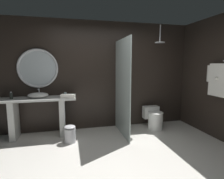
# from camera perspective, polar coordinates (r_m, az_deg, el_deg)

# --- Properties ---
(ground_plane) EXTENTS (5.76, 5.76, 0.00)m
(ground_plane) POSITION_cam_1_polar(r_m,az_deg,el_deg) (3.03, 2.83, -23.48)
(ground_plane) COLOR silver
(back_wall_panel) EXTENTS (4.80, 0.10, 2.60)m
(back_wall_panel) POSITION_cam_1_polar(r_m,az_deg,el_deg) (4.44, -4.01, 4.40)
(back_wall_panel) COLOR black
(back_wall_panel) RESTS_ON ground_plane
(side_wall_right) EXTENTS (0.10, 2.47, 2.60)m
(side_wall_right) POSITION_cam_1_polar(r_m,az_deg,el_deg) (4.48, 30.10, 3.36)
(side_wall_right) COLOR black
(side_wall_right) RESTS_ON ground_plane
(vanity_counter) EXTENTS (1.59, 0.49, 0.86)m
(vanity_counter) POSITION_cam_1_polar(r_m,az_deg,el_deg) (4.24, -22.32, -6.79)
(vanity_counter) COLOR silver
(vanity_counter) RESTS_ON ground_plane
(vessel_sink) EXTENTS (0.43, 0.35, 0.18)m
(vessel_sink) POSITION_cam_1_polar(r_m,az_deg,el_deg) (4.20, -22.47, -1.64)
(vessel_sink) COLOR white
(vessel_sink) RESTS_ON vanity_counter
(tumbler_cup) EXTENTS (0.06, 0.06, 0.11)m
(tumbler_cup) POSITION_cam_1_polar(r_m,az_deg,el_deg) (4.07, -14.64, -1.60)
(tumbler_cup) COLOR silver
(tumbler_cup) RESTS_ON vanity_counter
(soap_dispenser) EXTENTS (0.06, 0.06, 0.15)m
(soap_dispenser) POSITION_cam_1_polar(r_m,az_deg,el_deg) (4.29, -29.44, -1.72)
(soap_dispenser) COLOR #282D28
(soap_dispenser) RESTS_ON vanity_counter
(round_wall_mirror) EXTENTS (0.87, 0.05, 0.87)m
(round_wall_mirror) POSITION_cam_1_polar(r_m,az_deg,el_deg) (4.33, -22.54, 6.22)
(round_wall_mirror) COLOR silver
(shower_glass_panel) EXTENTS (0.02, 1.11, 2.12)m
(shower_glass_panel) POSITION_cam_1_polar(r_m,az_deg,el_deg) (3.97, 3.29, 0.52)
(shower_glass_panel) COLOR silver
(shower_glass_panel) RESTS_ON ground_plane
(rain_shower_head) EXTENTS (0.24, 0.24, 0.42)m
(rain_shower_head) POSITION_cam_1_polar(r_m,az_deg,el_deg) (4.57, 14.99, 14.67)
(rain_shower_head) COLOR silver
(hanging_bathrobe) EXTENTS (0.20, 0.63, 0.73)m
(hanging_bathrobe) POSITION_cam_1_polar(r_m,az_deg,el_deg) (4.21, 31.01, 3.05)
(hanging_bathrobe) COLOR silver
(toilet) EXTENTS (0.40, 0.56, 0.52)m
(toilet) POSITION_cam_1_polar(r_m,az_deg,el_deg) (4.61, 13.20, -8.80)
(toilet) COLOR white
(toilet) RESTS_ON ground_plane
(waste_bin) EXTENTS (0.23, 0.23, 0.36)m
(waste_bin) POSITION_cam_1_polar(r_m,az_deg,el_deg) (3.85, -13.24, -13.55)
(waste_bin) COLOR silver
(waste_bin) RESTS_ON ground_plane
(folded_hand_towel) EXTENTS (0.32, 0.23, 0.08)m
(folded_hand_towel) POSITION_cam_1_polar(r_m,az_deg,el_deg) (3.97, -13.79, -2.04)
(folded_hand_towel) COLOR silver
(folded_hand_towel) RESTS_ON vanity_counter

